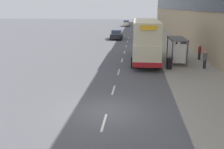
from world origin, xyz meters
name	(u,v)px	position (x,y,z in m)	size (l,w,h in m)	color
ground_plane	(107,111)	(0.00, 0.00, 0.00)	(220.00, 220.00, 0.00)	#515156
pavement	(162,36)	(6.50, 38.50, 0.07)	(5.00, 93.00, 0.14)	gray
lane_mark_0	(104,122)	(0.00, -1.42, 0.01)	(0.12, 2.00, 0.01)	silver
lane_mark_1	(113,90)	(0.00, 3.69, 0.01)	(0.12, 2.00, 0.01)	silver
lane_mark_2	(119,72)	(0.00, 8.80, 0.01)	(0.12, 2.00, 0.01)	silver
lane_mark_3	(122,60)	(0.00, 13.90, 0.01)	(0.12, 2.00, 0.01)	silver
lane_mark_4	(124,52)	(0.00, 19.01, 0.01)	(0.12, 2.00, 0.01)	silver
lane_mark_5	(126,46)	(0.00, 24.12, 0.01)	(0.12, 2.00, 0.01)	silver
lane_mark_6	(128,42)	(0.00, 29.23, 0.01)	(0.12, 2.00, 0.01)	silver
lane_mark_7	(129,38)	(0.00, 34.33, 0.01)	(0.12, 2.00, 0.01)	silver
bus_shelter	(179,46)	(5.77, 12.44, 1.88)	(1.60, 4.20, 2.48)	#4C4C51
double_decker_bus_near	(146,40)	(2.47, 13.81, 2.28)	(2.85, 10.50, 4.30)	beige
car_0	(141,23)	(2.87, 66.96, 0.83)	(2.06, 4.37, 1.66)	black
car_1	(139,27)	(1.95, 51.03, 0.88)	(1.93, 4.18, 1.79)	#B7B799
car_2	(116,35)	(-2.13, 32.23, 0.84)	(2.08, 4.53, 1.68)	black
car_3	(126,23)	(-1.77, 63.94, 0.88)	(1.99, 3.96, 1.80)	#B7B799
pedestrian_at_shelter	(185,53)	(6.60, 13.49, 0.95)	(0.31, 0.31, 1.58)	#23232D
pedestrian_1	(205,60)	(7.82, 10.32, 0.97)	(0.32, 0.32, 1.63)	#23232D
pedestrian_2	(176,50)	(5.86, 14.69, 1.09)	(0.37, 0.37, 1.86)	#23232D
pedestrian_3	(200,52)	(8.29, 14.40, 0.95)	(0.31, 0.31, 1.59)	#23232D
litter_bin	(169,63)	(4.55, 9.84, 0.67)	(0.55, 0.55, 1.05)	black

